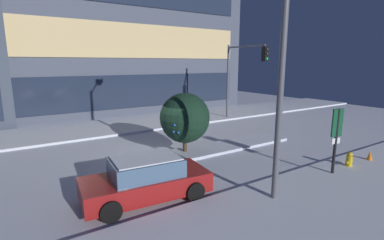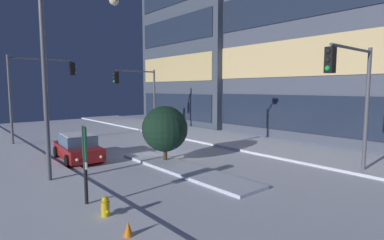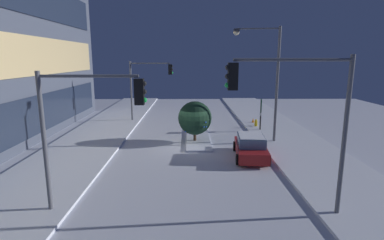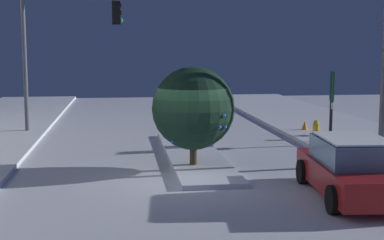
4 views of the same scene
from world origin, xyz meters
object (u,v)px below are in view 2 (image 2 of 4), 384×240
at_px(traffic_light_corner_far_left, 138,89).
at_px(parking_info_sign, 85,157).
at_px(traffic_light_corner_near_left, 38,83).
at_px(traffic_light_corner_far_right, 353,86).
at_px(car_near, 78,148).
at_px(construction_cone, 128,231).
at_px(street_lamp_arched, 66,56).
at_px(decorated_tree_median, 165,129).
at_px(fire_hydrant, 106,209).

distance_m(traffic_light_corner_far_left, parking_info_sign, 17.55).
xyz_separation_m(traffic_light_corner_near_left, traffic_light_corner_far_right, (18.84, 8.18, -0.30)).
height_order(car_near, traffic_light_corner_far_left, traffic_light_corner_far_left).
relative_size(car_near, construction_cone, 8.06).
bearing_deg(street_lamp_arched, traffic_light_corner_far_right, -31.47).
distance_m(traffic_light_corner_far_left, traffic_light_corner_far_right, 18.40).
bearing_deg(traffic_light_corner_near_left, car_near, -88.32).
distance_m(car_near, traffic_light_corner_far_right, 14.46).
xyz_separation_m(traffic_light_corner_far_right, decorated_tree_median, (-7.90, -4.48, -2.30)).
relative_size(fire_hydrant, construction_cone, 1.40).
relative_size(traffic_light_corner_far_right, decorated_tree_median, 1.91).
bearing_deg(parking_info_sign, decorated_tree_median, 41.42).
xyz_separation_m(traffic_light_corner_near_left, construction_cone, (17.46, -2.09, -4.20)).
bearing_deg(street_lamp_arched, car_near, 73.93).
relative_size(traffic_light_corner_far_right, construction_cone, 10.85).
xyz_separation_m(street_lamp_arched, decorated_tree_median, (0.03, 5.11, -3.60)).
bearing_deg(traffic_light_corner_far_right, traffic_light_corner_far_left, -90.01).
xyz_separation_m(fire_hydrant, decorated_tree_median, (-4.91, 5.70, 1.50)).
distance_m(traffic_light_corner_far_left, decorated_tree_median, 11.63).
xyz_separation_m(fire_hydrant, construction_cone, (1.61, -0.08, -0.09)).
relative_size(traffic_light_corner_near_left, decorated_tree_median, 2.04).
relative_size(traffic_light_corner_far_right, street_lamp_arched, 0.71).
height_order(fire_hydrant, decorated_tree_median, decorated_tree_median).
distance_m(parking_info_sign, construction_cone, 3.33).
distance_m(traffic_light_corner_far_right, parking_info_sign, 11.40).
xyz_separation_m(decorated_tree_median, construction_cone, (6.52, -5.79, -1.59)).
bearing_deg(construction_cone, traffic_light_corner_far_left, 148.89).
height_order(traffic_light_corner_near_left, street_lamp_arched, street_lamp_arched).
bearing_deg(traffic_light_corner_far_left, street_lamp_arched, 47.47).
height_order(car_near, parking_info_sign, parking_info_sign).
height_order(car_near, decorated_tree_median, decorated_tree_median).
height_order(traffic_light_corner_near_left, parking_info_sign, traffic_light_corner_near_left).
height_order(car_near, construction_cone, car_near).
xyz_separation_m(parking_info_sign, construction_cone, (2.97, -0.01, -1.51)).
height_order(traffic_light_corner_far_right, street_lamp_arched, street_lamp_arched).
bearing_deg(traffic_light_corner_far_right, construction_cone, -7.64).
height_order(decorated_tree_median, construction_cone, decorated_tree_median).
xyz_separation_m(traffic_light_corner_far_right, fire_hydrant, (-2.99, -10.19, -3.80)).
height_order(fire_hydrant, construction_cone, fire_hydrant).
height_order(traffic_light_corner_far_right, decorated_tree_median, traffic_light_corner_far_right).
distance_m(parking_info_sign, decorated_tree_median, 6.78).
bearing_deg(decorated_tree_median, traffic_light_corner_far_right, 29.57).
distance_m(car_near, traffic_light_corner_near_left, 8.19).
bearing_deg(traffic_light_corner_far_right, traffic_light_corner_near_left, -66.54).
bearing_deg(parking_info_sign, fire_hydrant, -77.10).
bearing_deg(decorated_tree_median, car_near, -136.45).
distance_m(car_near, decorated_tree_median, 5.19).
height_order(traffic_light_corner_far_left, construction_cone, traffic_light_corner_far_left).
distance_m(traffic_light_corner_far_left, fire_hydrant, 18.84).
height_order(traffic_light_corner_near_left, traffic_light_corner_far_left, traffic_light_corner_near_left).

